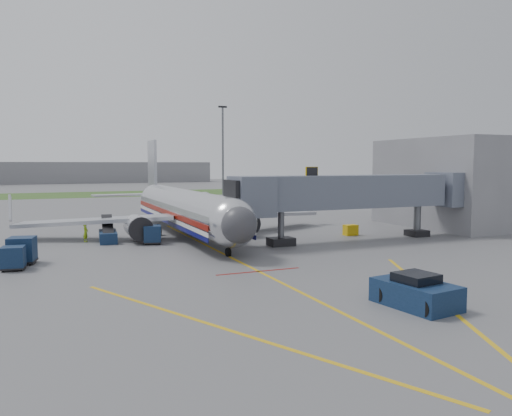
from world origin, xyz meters
name	(u,v)px	position (x,y,z in m)	size (l,w,h in m)	color
ground	(237,261)	(0.00, 0.00, 0.00)	(400.00, 400.00, 0.00)	#565659
grass_strip	(104,194)	(0.00, 90.00, 0.01)	(300.00, 25.00, 0.01)	#2D4C1E
apron_markings	(281,282)	(0.00, -7.40, 0.00)	(21.52, 50.00, 0.01)	gold
airliner	(184,208)	(0.00, 15.25, 2.65)	(32.10, 35.67, 10.25)	silver
jet_bridge	(348,193)	(12.86, 5.00, 4.47)	(25.30, 4.00, 6.90)	slate
terminal	(450,183)	(30.00, 10.00, 5.00)	(10.00, 16.00, 10.00)	slate
light_mast_right	(223,148)	(25.00, 75.00, 10.78)	(2.00, 0.44, 20.40)	#595B60
distant_terminal	(53,173)	(-10.00, 170.00, 4.00)	(120.00, 14.00, 8.00)	slate
pushback_tug	(416,293)	(4.00, -14.60, 0.71)	(3.00, 4.35, 1.69)	#0D203A
baggage_cart_a	(153,235)	(-4.20, 10.30, 0.84)	(1.84, 1.84, 1.66)	#0D203A
baggage_cart_b	(22,250)	(-14.58, 4.94, 0.98)	(2.10, 2.10, 1.93)	#0D203A
baggage_cart_c	(13,258)	(-15.05, 2.87, 0.82)	(1.65, 1.65, 1.60)	#0D203A
belt_loader	(108,236)	(-7.73, 13.18, 0.57)	(1.82, 4.78, 2.29)	#0D203A
ground_power_cart	(351,230)	(15.21, 8.00, 0.52)	(1.34, 0.91, 1.07)	gold
ramp_worker	(86,233)	(-9.62, 13.90, 0.85)	(0.62, 0.40, 1.69)	#95C617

